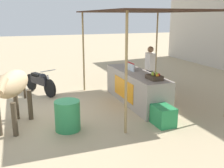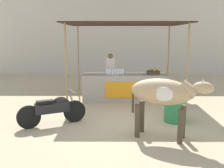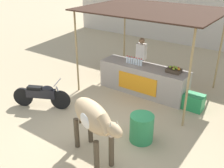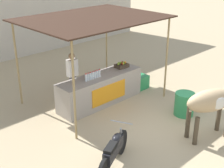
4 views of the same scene
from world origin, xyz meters
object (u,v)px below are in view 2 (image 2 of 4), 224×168
Objects in this scene: stall_counter at (125,88)px; water_barrel at (175,109)px; fruit_crate at (153,72)px; cow at (164,94)px; cooler_box at (175,95)px; vendor_behind_counter at (110,74)px; motorcycle_parked at (53,109)px.

water_barrel is (1.28, -2.34, -0.12)m from stall_counter.
fruit_crate is 3.58m from cow.
fruit_crate is at bearing 168.71° from cooler_box.
vendor_behind_counter is 3.62m from water_barrel.
vendor_behind_counter is (-0.53, 0.75, 0.37)m from stall_counter.
fruit_crate is at bearing -24.15° from vendor_behind_counter.
vendor_behind_counter is 4.45m from cow.
cow reaches higher than stall_counter.
fruit_crate is 0.27× the size of vendor_behind_counter.
vendor_behind_counter is at bearing 125.11° from stall_counter.
water_barrel is at bearing 5.50° from motorcycle_parked.
cow is (0.72, -3.51, 0.55)m from stall_counter.
stall_counter is 1.82× the size of vendor_behind_counter.
water_barrel is at bearing -103.00° from cooler_box.
fruit_crate reaches higher than water_barrel.
motorcycle_parked is (-1.46, -3.41, -0.42)m from vendor_behind_counter.
motorcycle_parked is (-2.71, 0.85, -0.61)m from cow.
stall_counter reaches higher than motorcycle_parked.
vendor_behind_counter is at bearing 106.38° from cow.
cow is at bearing -107.44° from cooler_box.
cow reaches higher than water_barrel.
vendor_behind_counter is 2.32× the size of water_barrel.
fruit_crate is at bearing 85.20° from cow.
vendor_behind_counter reaches higher than water_barrel.
fruit_crate is (1.02, 0.06, 0.55)m from stall_counter.
motorcycle_parked reaches higher than water_barrel.
cow is (-1.07, -3.41, 0.79)m from cooler_box.
cow is at bearing -94.80° from fruit_crate.
vendor_behind_counter is 3.73m from motorcycle_parked.
cooler_box is at bearing 34.08° from motorcycle_parked.
motorcycle_parked is at bearing -174.50° from water_barrel.
vendor_behind_counter reaches higher than cooler_box.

